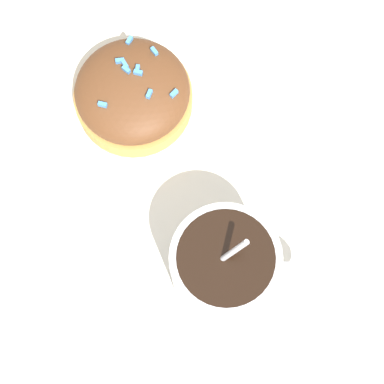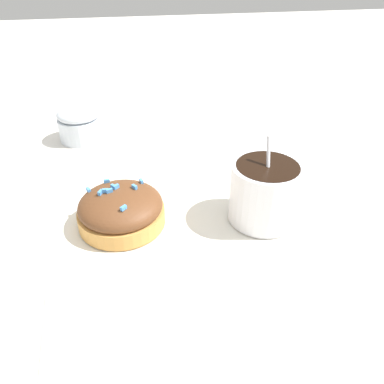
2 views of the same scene
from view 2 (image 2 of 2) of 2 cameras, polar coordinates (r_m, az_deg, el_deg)
The scene contains 5 objects.
ground_plane at distance 0.44m, azimuth 0.25°, elevation -4.58°, with size 3.00×3.00×0.00m, color silver.
paper_napkin at distance 0.44m, azimuth 0.26°, elevation -4.42°, with size 0.34×0.35×0.00m.
coffee_cup at distance 0.43m, azimuth 11.10°, elevation 0.37°, with size 0.08×0.09×0.10m.
frosted_pastry at distance 0.43m, azimuth -10.76°, elevation -2.58°, with size 0.10×0.10×0.05m.
sugar_bowl at distance 0.64m, azimuth -16.75°, elevation 10.02°, with size 0.07×0.07×0.06m.
Camera 2 is at (-0.07, -0.34, 0.27)m, focal length 35.00 mm.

